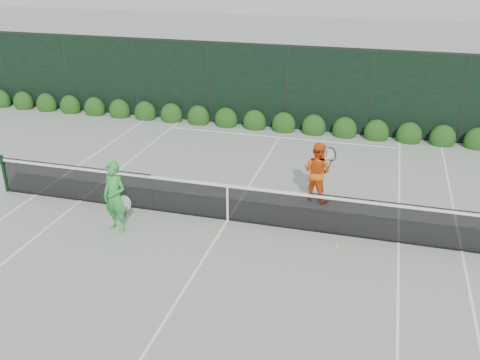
# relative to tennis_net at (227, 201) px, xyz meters

# --- Properties ---
(ground) EXTENTS (80.00, 80.00, 0.00)m
(ground) POSITION_rel_tennis_net_xyz_m (0.02, 0.00, -0.53)
(ground) COLOR gray
(ground) RESTS_ON ground
(tennis_net) EXTENTS (12.90, 0.10, 1.07)m
(tennis_net) POSITION_rel_tennis_net_xyz_m (0.00, 0.00, 0.00)
(tennis_net) COLOR black
(tennis_net) RESTS_ON ground
(player_woman) EXTENTS (0.72, 0.57, 1.74)m
(player_woman) POSITION_rel_tennis_net_xyz_m (-2.40, -1.14, 0.34)
(player_woman) COLOR green
(player_woman) RESTS_ON ground
(player_man) EXTENTS (0.97, 0.87, 1.63)m
(player_man) POSITION_rel_tennis_net_xyz_m (1.97, 1.74, 0.29)
(player_man) COLOR #ED5B13
(player_man) RESTS_ON ground
(court_lines) EXTENTS (11.03, 23.83, 0.01)m
(court_lines) POSITION_rel_tennis_net_xyz_m (0.02, 0.00, -0.53)
(court_lines) COLOR white
(court_lines) RESTS_ON ground
(windscreen_fence) EXTENTS (32.00, 21.07, 3.06)m
(windscreen_fence) POSITION_rel_tennis_net_xyz_m (0.02, -2.71, 0.98)
(windscreen_fence) COLOR black
(windscreen_fence) RESTS_ON ground
(hedge_row) EXTENTS (31.66, 0.65, 0.94)m
(hedge_row) POSITION_rel_tennis_net_xyz_m (0.02, 7.15, -0.30)
(hedge_row) COLOR #14370F
(hedge_row) RESTS_ON ground
(tennis_balls) EXTENTS (5.45, 0.63, 0.07)m
(tennis_balls) POSITION_rel_tennis_net_xyz_m (-0.52, -0.73, -0.50)
(tennis_balls) COLOR #E7F636
(tennis_balls) RESTS_ON ground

